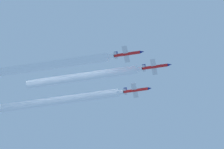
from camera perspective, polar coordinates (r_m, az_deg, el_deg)
jet_lead at (r=207.95m, az=5.03°, el=0.91°), size 8.80×12.82×3.08m
jet_left_wingman at (r=214.99m, az=2.83°, el=-1.79°), size 8.80×12.82×3.08m
jet_right_wingman at (r=201.17m, az=1.84°, el=2.38°), size 8.80×12.82×3.08m
smoke_trail_lead at (r=211.31m, az=-3.24°, el=-0.24°), size 3.50×49.77×3.50m
smoke_trail_left_wingman at (r=220.75m, az=-6.35°, el=-3.01°), size 3.50×59.60×3.50m
smoke_trail_right_wingman at (r=207.51m, az=-8.06°, el=0.94°), size 3.50×60.64×3.50m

